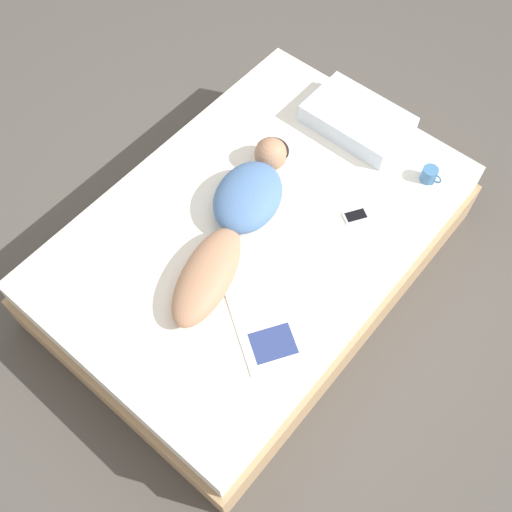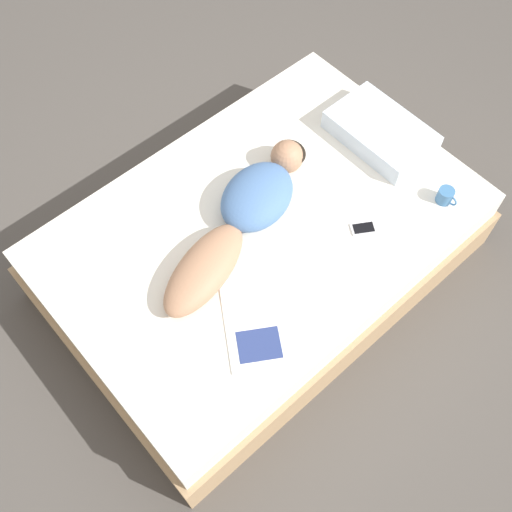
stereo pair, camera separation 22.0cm
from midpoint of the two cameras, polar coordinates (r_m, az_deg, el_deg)
The scene contains 7 objects.
ground_plane at distance 3.63m, azimuth 2.18°, elevation -1.23°, with size 12.00×12.00×0.00m, color #4C4742.
bed at distance 3.42m, azimuth 2.32°, elevation 0.74°, with size 1.58×2.32×0.50m.
person at distance 3.13m, azimuth 0.83°, elevation 3.80°, with size 0.59×1.25×0.19m.
open_magazine at distance 2.93m, azimuth 2.07°, elevation -6.46°, with size 0.58×0.52×0.01m.
coffee_mug at distance 3.44m, azimuth 19.37°, elevation 5.34°, with size 0.12×0.09×0.09m.
cell_phone at distance 3.25m, azimuth 12.11°, elevation 2.48°, with size 0.14×0.15×0.01m.
pillow at distance 3.61m, azimuth 13.53°, elevation 11.33°, with size 0.59×0.37×0.12m.
Camera 2 is at (1.30, -1.19, 3.18)m, focal length 42.00 mm.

